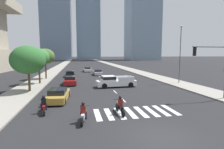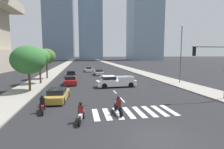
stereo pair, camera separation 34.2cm
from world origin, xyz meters
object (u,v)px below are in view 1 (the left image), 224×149
motorcycle_trailing (120,107)px  pickup_truck (114,81)px  motorcycle_lead (84,114)px  street_lamp_east (180,51)px  sedan_red_0 (70,80)px  traffic_signal_near (214,61)px  street_tree_second (39,57)px  street_tree_nearest (28,60)px  motorcycle_third (44,106)px  sedan_gold_3 (58,95)px  street_tree_third (45,56)px  sedan_white_4 (87,70)px  sedan_black_2 (70,74)px  sedan_silver_1 (98,72)px

motorcycle_trailing → pickup_truck: 11.54m
motorcycle_lead → street_lamp_east: bearing=-39.7°
sedan_red_0 → street_lamp_east: bearing=-98.8°
traffic_signal_near → sedan_red_0: bearing=-41.0°
motorcycle_lead → street_tree_second: street_tree_second is taller
sedan_red_0 → street_tree_nearest: size_ratio=0.82×
motorcycle_third → street_tree_nearest: street_tree_nearest is taller
motorcycle_trailing → traffic_signal_near: bearing=-81.4°
motorcycle_trailing → street_tree_nearest: size_ratio=0.39×
motorcycle_third → street_tree_second: size_ratio=0.38×
sedan_gold_3 → street_tree_third: bearing=17.7°
sedan_white_4 → street_tree_nearest: street_tree_nearest is taller
motorcycle_trailing → sedan_black_2: size_ratio=0.47×
motorcycle_third → sedan_black_2: bearing=-12.8°
sedan_white_4 → street_tree_second: bearing=155.3°
motorcycle_lead → sedan_red_0: size_ratio=0.46×
motorcycle_third → pickup_truck: size_ratio=0.37×
traffic_signal_near → motorcycle_third: bearing=2.6°
pickup_truck → sedan_red_0: (-6.40, 3.65, -0.20)m
street_tree_third → street_tree_second: bearing=-90.0°
sedan_white_4 → street_tree_second: 21.42m
motorcycle_lead → sedan_gold_3: motorcycle_lead is taller
street_tree_nearest → street_tree_second: (0.00, 6.07, 0.25)m
motorcycle_trailing → street_tree_second: size_ratio=0.40×
sedan_silver_1 → sedan_black_2: 6.49m
pickup_truck → traffic_signal_near: (8.42, -9.23, 3.26)m
sedan_silver_1 → street_tree_third: size_ratio=0.81×
sedan_white_4 → street_tree_nearest: 26.98m
motorcycle_lead → sedan_white_4: motorcycle_lead is taller
sedan_gold_3 → sedan_black_2: bearing=3.1°
pickup_truck → sedan_white_4: (-2.62, 23.92, -0.22)m
pickup_truck → sedan_white_4: size_ratio=1.35×
sedan_black_2 → sedan_red_0: bearing=-178.8°
sedan_red_0 → traffic_signal_near: (14.82, -12.88, 3.46)m
street_tree_third → street_lamp_east: bearing=-22.7°
traffic_signal_near → street_lamp_east: (2.71, 10.26, 1.29)m
motorcycle_trailing → sedan_white_4: size_ratio=0.51×
motorcycle_lead → motorcycle_trailing: size_ratio=0.97×
sedan_red_0 → street_tree_third: street_tree_third is taller
motorcycle_trailing → street_lamp_east: bearing=-49.6°
pickup_truck → motorcycle_third: bearing=48.3°
motorcycle_lead → street_tree_second: bearing=30.0°
motorcycle_third → sedan_white_4: size_ratio=0.50×
street_lamp_east → sedan_white_4: bearing=121.0°
sedan_red_0 → sedan_black_2: (-0.41, 9.97, -0.04)m
street_lamp_east → street_tree_second: size_ratio=1.65×
sedan_black_2 → street_lamp_east: bearing=-126.2°
pickup_truck → street_tree_nearest: bearing=4.2°
motorcycle_trailing → street_tree_nearest: 14.03m
sedan_red_0 → sedan_white_4: (3.78, 20.27, -0.02)m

